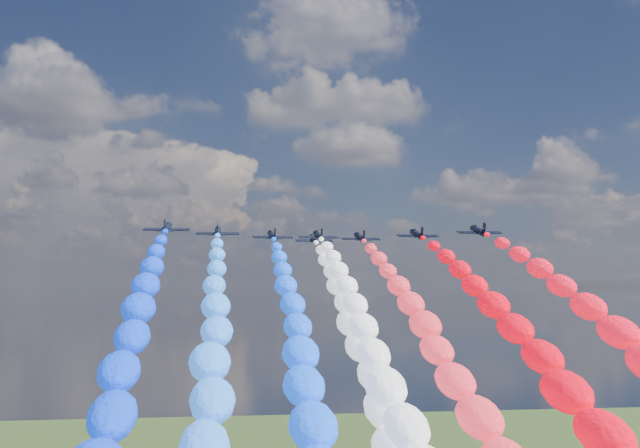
{
  "coord_description": "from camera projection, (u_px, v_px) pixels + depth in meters",
  "views": [
    {
      "loc": [
        -21.11,
        -160.37,
        92.79
      ],
      "look_at": [
        0.0,
        4.0,
        106.53
      ],
      "focal_mm": 42.67,
      "sensor_mm": 36.0,
      "label": 1
    }
  ],
  "objects": [
    {
      "name": "jet_6",
      "position": [
        417.0,
        234.0,
        169.61
      ],
      "size": [
        9.18,
        12.54,
        5.28
      ],
      "primitive_type": null,
      "rotation": [
        0.22,
        0.0,
        0.01
      ],
      "color": "black"
    },
    {
      "name": "trail_2",
      "position": [
        298.0,
        360.0,
        112.64
      ],
      "size": [
        6.73,
        117.58,
        49.71
      ],
      "primitive_type": null,
      "color": "#114CFD"
    },
    {
      "name": "trail_0",
      "position": [
        127.0,
        380.0,
        89.22
      ],
      "size": [
        6.73,
        117.58,
        49.71
      ],
      "primitive_type": null,
      "color": "#0B34E8"
    },
    {
      "name": "trail_6",
      "position": [
        526.0,
        364.0,
        107.97
      ],
      "size": [
        6.73,
        117.58,
        49.71
      ],
      "primitive_type": null,
      "color": "red"
    },
    {
      "name": "jet_0",
      "position": [
        167.0,
        228.0,
        150.85
      ],
      "size": [
        9.4,
        12.7,
        5.28
      ],
      "primitive_type": null,
      "rotation": [
        0.22,
        0.0,
        -0.03
      ],
      "color": "black"
    },
    {
      "name": "trail_7",
      "position": [
        638.0,
        372.0,
        97.7
      ],
      "size": [
        6.73,
        117.58,
        49.71
      ],
      "primitive_type": null,
      "color": "#FC0C22"
    },
    {
      "name": "trail_5",
      "position": [
        430.0,
        357.0,
        118.63
      ],
      "size": [
        6.73,
        117.58,
        49.71
      ],
      "primitive_type": null,
      "color": "#F72C3B"
    },
    {
      "name": "jet_4",
      "position": [
        314.0,
        239.0,
        186.74
      ],
      "size": [
        9.11,
        12.49,
        5.28
      ],
      "primitive_type": null,
      "rotation": [
        0.22,
        0.0,
        -0.0
      ],
      "color": "black"
    },
    {
      "name": "trail_1",
      "position": [
        213.0,
        369.0,
        100.56
      ],
      "size": [
        6.73,
        117.58,
        49.71
      ],
      "primitive_type": null,
      "color": "#2B79FE"
    },
    {
      "name": "jet_1",
      "position": [
        218.0,
        232.0,
        162.2
      ],
      "size": [
        9.12,
        12.5,
        5.28
      ],
      "primitive_type": null,
      "rotation": [
        0.22,
        0.0,
        -0.0
      ],
      "color": "black"
    },
    {
      "name": "trail_4",
      "position": [
        357.0,
        353.0,
        125.11
      ],
      "size": [
        6.73,
        117.58,
        49.71
      ],
      "primitive_type": null,
      "color": "white"
    },
    {
      "name": "jet_7",
      "position": [
        478.0,
        231.0,
        159.34
      ],
      "size": [
        9.74,
        12.94,
        5.28
      ],
      "primitive_type": null,
      "rotation": [
        0.22,
        0.0,
        -0.05
      ],
      "color": "black"
    },
    {
      "name": "jet_2",
      "position": [
        272.0,
        236.0,
        174.28
      ],
      "size": [
        9.87,
        13.03,
        5.28
      ],
      "primitive_type": null,
      "rotation": [
        0.22,
        0.0,
        0.06
      ],
      "color": "black"
    },
    {
      "name": "jet_3",
      "position": [
        319.0,
        236.0,
        174.19
      ],
      "size": [
        9.62,
        12.85,
        5.28
      ],
      "primitive_type": null,
      "rotation": [
        0.22,
        0.0,
        0.04
      ],
      "color": "black"
    },
    {
      "name": "jet_5",
      "position": [
        360.0,
        237.0,
        180.26
      ],
      "size": [
        9.49,
        12.77,
        5.28
      ],
      "primitive_type": null,
      "rotation": [
        0.22,
        0.0,
        0.03
      ],
      "color": "black"
    },
    {
      "name": "trail_3",
      "position": [
        370.0,
        360.0,
        112.55
      ],
      "size": [
        6.73,
        117.58,
        49.71
      ],
      "primitive_type": null,
      "color": "white"
    }
  ]
}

